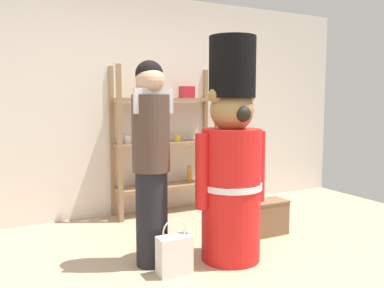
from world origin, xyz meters
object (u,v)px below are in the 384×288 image
Objects in this scene: shopping_bag at (174,254)px; display_crate at (266,217)px; merchandise_shelf at (166,139)px; person_shopper at (151,156)px; teddy_bear_guard at (231,162)px.

display_crate is at bearing 19.92° from shopping_bag.
merchandise_shelf is 1.05× the size of person_shopper.
merchandise_shelf is 1.60m from person_shopper.
shopping_bag is at bearing -111.75° from merchandise_shelf.
display_crate is at bearing -65.17° from merchandise_shelf.
teddy_bear_guard reaches higher than person_shopper.
teddy_bear_guard is at bearing -93.83° from merchandise_shelf.
display_crate is (1.23, 0.45, 0.01)m from shopping_bag.
merchandise_shelf is 0.93× the size of teddy_bear_guard.
shopping_bag is (0.08, -0.26, -0.75)m from person_shopper.
merchandise_shelf reaches higher than person_shopper.
display_crate is at bearing 29.95° from teddy_bear_guard.
teddy_bear_guard reaches higher than display_crate.
teddy_bear_guard reaches higher than merchandise_shelf.
shopping_bag is at bearing -174.05° from teddy_bear_guard.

